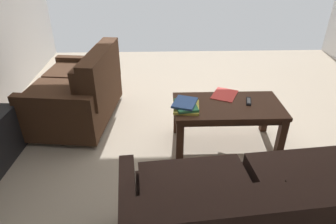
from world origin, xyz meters
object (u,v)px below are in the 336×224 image
book_stack (186,105)px  loose_magazine (225,95)px  sofa_main (260,217)px  coffee_table (227,111)px  loveseat_near (80,92)px  tv_remote (249,101)px

book_stack → loose_magazine: bearing=-147.6°
sofa_main → coffee_table: size_ratio=1.69×
sofa_main → loose_magazine: 1.50m
loveseat_near → loose_magazine: 1.64m
loveseat_near → coffee_table: (-1.60, 0.55, 0.03)m
book_stack → tv_remote: (-0.64, -0.10, -0.02)m
coffee_table → loose_magazine: (-0.00, -0.21, 0.08)m
sofa_main → book_stack: bearing=-73.1°
book_stack → loose_magazine: book_stack is taller
tv_remote → loose_magazine: (0.21, -0.17, -0.01)m
book_stack → coffee_table: bearing=-171.5°
sofa_main → tv_remote: size_ratio=10.89×
loveseat_near → loose_magazine: (-1.60, 0.34, 0.11)m
sofa_main → coffee_table: 1.29m
book_stack → tv_remote: size_ratio=1.84×
sofa_main → book_stack: (0.37, -1.22, 0.14)m
loose_magazine → book_stack: bearing=58.3°
sofa_main → coffee_table: bearing=-92.5°
book_stack → loose_magazine: 0.51m
loveseat_near → coffee_table: bearing=160.8°
book_stack → tv_remote: 0.65m
tv_remote → loose_magazine: tv_remote is taller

